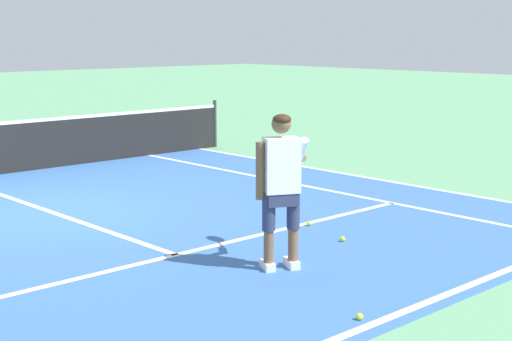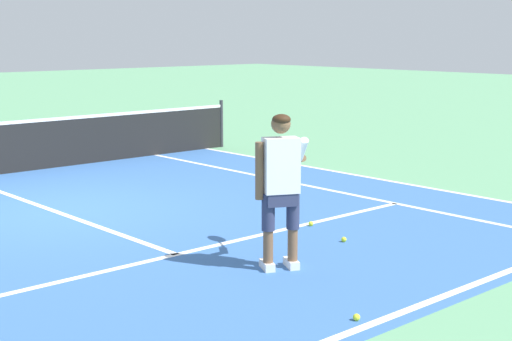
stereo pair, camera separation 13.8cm
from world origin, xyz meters
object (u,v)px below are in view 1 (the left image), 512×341
Objects in this scene: tennis_ball_mid_court at (360,317)px; tennis_ball_near_feet at (343,239)px; tennis_player at (281,180)px; tennis_ball_by_baseline at (309,223)px.

tennis_ball_near_feet is at bearing 44.07° from tennis_ball_mid_court.
tennis_ball_by_baseline is (1.62, 1.09, -0.96)m from tennis_player.
tennis_ball_mid_court is at bearing -135.93° from tennis_ball_near_feet.
tennis_ball_near_feet is 1.00× the size of tennis_ball_by_baseline.
tennis_ball_near_feet and tennis_ball_mid_court have the same top height.
tennis_ball_near_feet is at bearing -108.21° from tennis_ball_by_baseline.
tennis_ball_mid_court is at bearing -109.71° from tennis_player.
tennis_ball_by_baseline is at bearing 71.79° from tennis_ball_near_feet.
tennis_player is at bearing -169.06° from tennis_ball_near_feet.
tennis_player is 25.95× the size of tennis_ball_mid_court.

